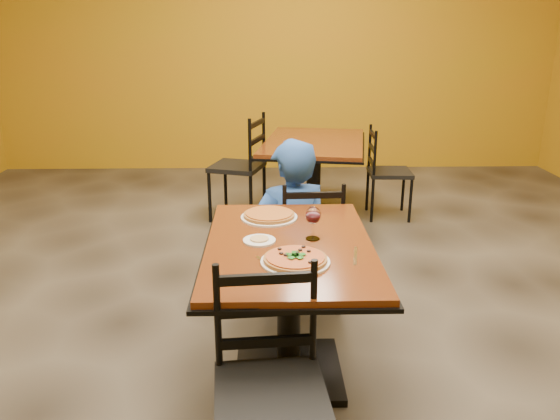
{
  "coord_description": "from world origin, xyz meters",
  "views": [
    {
      "loc": [
        -0.1,
        -2.93,
        1.73
      ],
      "look_at": [
        -0.04,
        -0.3,
        0.85
      ],
      "focal_mm": 34.65,
      "sensor_mm": 36.0,
      "label": 1
    }
  ],
  "objects_px": {
    "diner": "(291,219)",
    "pizza_main": "(295,258)",
    "chair_main_near": "(271,396)",
    "chair_second_right": "(390,173)",
    "plate_far": "(269,217)",
    "side_plate": "(259,241)",
    "chair_main_far": "(309,242)",
    "chair_second_left": "(237,167)",
    "plate_main": "(295,262)",
    "wine_glass": "(313,222)",
    "table_second": "(314,160)",
    "table_main": "(289,279)",
    "pizza_far": "(269,214)"
  },
  "relations": [
    {
      "from": "diner",
      "to": "pizza_main",
      "type": "bearing_deg",
      "value": 71.79
    },
    {
      "from": "chair_main_near",
      "to": "chair_second_right",
      "type": "distance_m",
      "value": 3.5
    },
    {
      "from": "chair_main_near",
      "to": "plate_far",
      "type": "height_order",
      "value": "chair_main_near"
    },
    {
      "from": "chair_main_near",
      "to": "side_plate",
      "type": "relative_size",
      "value": 5.68
    },
    {
      "from": "chair_main_far",
      "to": "chair_second_left",
      "type": "bearing_deg",
      "value": -74.97
    },
    {
      "from": "plate_main",
      "to": "side_plate",
      "type": "height_order",
      "value": "same"
    },
    {
      "from": "chair_second_left",
      "to": "side_plate",
      "type": "relative_size",
      "value": 6.22
    },
    {
      "from": "wine_glass",
      "to": "diner",
      "type": "bearing_deg",
      "value": 94.55
    },
    {
      "from": "plate_main",
      "to": "chair_second_right",
      "type": "bearing_deg",
      "value": 69.33
    },
    {
      "from": "chair_second_right",
      "to": "table_second",
      "type": "bearing_deg",
      "value": 92.67
    },
    {
      "from": "chair_main_far",
      "to": "plate_far",
      "type": "relative_size",
      "value": 2.79
    },
    {
      "from": "chair_main_near",
      "to": "plate_far",
      "type": "relative_size",
      "value": 2.93
    },
    {
      "from": "table_main",
      "to": "chair_second_right",
      "type": "relative_size",
      "value": 1.42
    },
    {
      "from": "table_main",
      "to": "pizza_far",
      "type": "relative_size",
      "value": 4.39
    },
    {
      "from": "chair_main_far",
      "to": "chair_second_left",
      "type": "relative_size",
      "value": 0.87
    },
    {
      "from": "diner",
      "to": "plate_main",
      "type": "relative_size",
      "value": 3.49
    },
    {
      "from": "chair_second_left",
      "to": "plate_main",
      "type": "xyz_separation_m",
      "value": [
        0.41,
        -2.77,
        0.26
      ]
    },
    {
      "from": "table_main",
      "to": "table_second",
      "type": "distance_m",
      "value": 2.55
    },
    {
      "from": "chair_main_far",
      "to": "pizza_far",
      "type": "height_order",
      "value": "chair_main_far"
    },
    {
      "from": "diner",
      "to": "table_second",
      "type": "bearing_deg",
      "value": -116.96
    },
    {
      "from": "pizza_main",
      "to": "diner",
      "type": "bearing_deg",
      "value": 88.54
    },
    {
      "from": "table_second",
      "to": "chair_main_far",
      "type": "relative_size",
      "value": 1.75
    },
    {
      "from": "chair_main_far",
      "to": "diner",
      "type": "bearing_deg",
      "value": -50.7
    },
    {
      "from": "chair_second_right",
      "to": "plate_main",
      "type": "relative_size",
      "value": 2.8
    },
    {
      "from": "chair_main_far",
      "to": "chair_second_right",
      "type": "bearing_deg",
      "value": -120.22
    },
    {
      "from": "chair_main_far",
      "to": "chair_main_near",
      "type": "bearing_deg",
      "value": 77.77
    },
    {
      "from": "diner",
      "to": "pizza_far",
      "type": "distance_m",
      "value": 0.63
    },
    {
      "from": "table_main",
      "to": "chair_main_far",
      "type": "relative_size",
      "value": 1.42
    },
    {
      "from": "plate_far",
      "to": "chair_main_far",
      "type": "bearing_deg",
      "value": 59.33
    },
    {
      "from": "table_main",
      "to": "chair_main_far",
      "type": "bearing_deg",
      "value": 78.44
    },
    {
      "from": "table_main",
      "to": "diner",
      "type": "xyz_separation_m",
      "value": [
        0.05,
        0.93,
        -0.02
      ]
    },
    {
      "from": "diner",
      "to": "plate_main",
      "type": "bearing_deg",
      "value": 71.79
    },
    {
      "from": "pizza_far",
      "to": "diner",
      "type": "bearing_deg",
      "value": 75.84
    },
    {
      "from": "table_main",
      "to": "pizza_far",
      "type": "distance_m",
      "value": 0.43
    },
    {
      "from": "table_second",
      "to": "side_plate",
      "type": "height_order",
      "value": "side_plate"
    },
    {
      "from": "pizza_main",
      "to": "chair_main_near",
      "type": "bearing_deg",
      "value": -102.2
    },
    {
      "from": "table_second",
      "to": "plate_main",
      "type": "height_order",
      "value": "plate_main"
    },
    {
      "from": "table_main",
      "to": "table_second",
      "type": "bearing_deg",
      "value": 82.46
    },
    {
      "from": "plate_main",
      "to": "pizza_far",
      "type": "height_order",
      "value": "pizza_far"
    },
    {
      "from": "table_main",
      "to": "wine_glass",
      "type": "bearing_deg",
      "value": 21.02
    },
    {
      "from": "chair_second_right",
      "to": "table_main",
      "type": "bearing_deg",
      "value": 159.9
    },
    {
      "from": "chair_main_near",
      "to": "chair_second_right",
      "type": "bearing_deg",
      "value": 65.76
    },
    {
      "from": "side_plate",
      "to": "wine_glass",
      "type": "relative_size",
      "value": 0.89
    },
    {
      "from": "chair_main_far",
      "to": "plate_main",
      "type": "relative_size",
      "value": 2.79
    },
    {
      "from": "table_second",
      "to": "diner",
      "type": "xyz_separation_m",
      "value": [
        -0.29,
        -1.6,
        -0.02
      ]
    },
    {
      "from": "pizza_main",
      "to": "side_plate",
      "type": "bearing_deg",
      "value": 122.31
    },
    {
      "from": "table_second",
      "to": "plate_far",
      "type": "relative_size",
      "value": 4.87
    },
    {
      "from": "table_second",
      "to": "plate_main",
      "type": "relative_size",
      "value": 4.87
    },
    {
      "from": "plate_main",
      "to": "pizza_main",
      "type": "height_order",
      "value": "pizza_main"
    },
    {
      "from": "pizza_main",
      "to": "plate_far",
      "type": "distance_m",
      "value": 0.61
    }
  ]
}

